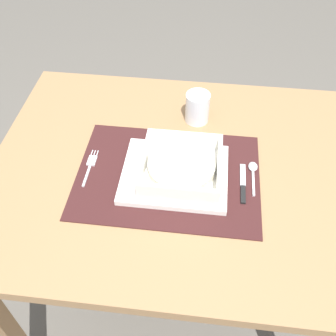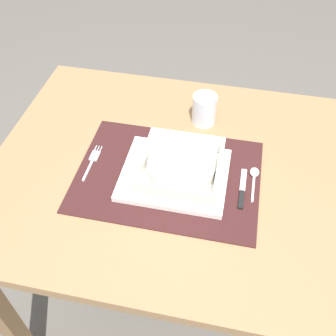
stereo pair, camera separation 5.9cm
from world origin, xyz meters
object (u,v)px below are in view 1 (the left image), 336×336
object	(u,v)px
dining_table	(176,192)
butter_knife	(243,186)
spoon	(253,170)
drinking_glass	(197,109)
porridge_bowl	(181,168)
fork	(91,165)

from	to	relation	value
dining_table	butter_knife	bearing A→B (deg)	-15.74
spoon	drinking_glass	xyz separation A→B (m)	(-0.16, 0.19, 0.03)
porridge_bowl	butter_knife	xyz separation A→B (m)	(0.16, -0.01, -0.03)
fork	porridge_bowl	bearing A→B (deg)	-1.98
porridge_bowl	butter_knife	bearing A→B (deg)	-4.07
butter_knife	drinking_glass	xyz separation A→B (m)	(-0.13, 0.25, 0.03)
spoon	drinking_glass	distance (m)	0.25
porridge_bowl	drinking_glass	distance (m)	0.24
dining_table	drinking_glass	size ratio (longest dim) A/B	11.02
dining_table	fork	distance (m)	0.25
dining_table	drinking_glass	world-z (taller)	drinking_glass
dining_table	spoon	bearing A→B (deg)	1.80
fork	drinking_glass	xyz separation A→B (m)	(0.26, 0.22, 0.03)
spoon	butter_knife	bearing A→B (deg)	-119.39
porridge_bowl	fork	world-z (taller)	porridge_bowl
porridge_bowl	butter_knife	distance (m)	0.16
dining_table	porridge_bowl	size ratio (longest dim) A/B	5.05
spoon	fork	bearing A→B (deg)	-179.98
fork	spoon	world-z (taller)	spoon
spoon	butter_knife	world-z (taller)	spoon
porridge_bowl	drinking_glass	size ratio (longest dim) A/B	2.18
fork	spoon	bearing A→B (deg)	5.45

